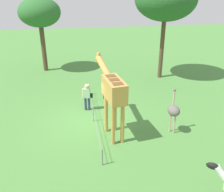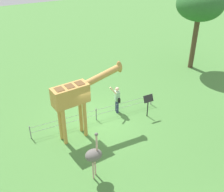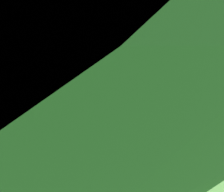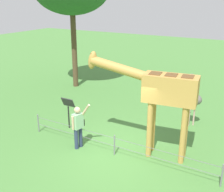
{
  "view_description": "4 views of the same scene",
  "coord_description": "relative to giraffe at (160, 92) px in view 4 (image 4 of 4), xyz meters",
  "views": [
    {
      "loc": [
        -11.4,
        1.03,
        6.67
      ],
      "look_at": [
        -0.19,
        -0.86,
        1.48
      ],
      "focal_mm": 39.99,
      "sensor_mm": 36.0,
      "label": 1
    },
    {
      "loc": [
        -4.63,
        -11.17,
        8.8
      ],
      "look_at": [
        0.69,
        -0.44,
        1.61
      ],
      "focal_mm": 44.2,
      "sensor_mm": 36.0,
      "label": 2
    },
    {
      "loc": [
        8.06,
        -5.99,
        5.44
      ],
      "look_at": [
        -0.82,
        -0.5,
        2.07
      ],
      "focal_mm": 31.25,
      "sensor_mm": 36.0,
      "label": 3
    },
    {
      "loc": [
        -4.12,
        7.45,
        5.17
      ],
      "look_at": [
        0.21,
        -0.11,
        2.06
      ],
      "focal_mm": 44.89,
      "sensor_mm": 36.0,
      "label": 4
    }
  ],
  "objects": [
    {
      "name": "ostrich",
      "position": [
        -0.41,
        -2.87,
        -1.1
      ],
      "size": [
        0.7,
        0.56,
        2.25
      ],
      "color": "#CC9E93",
      "rests_on": "ground_plane"
    },
    {
      "name": "ground_plane",
      "position": [
        1.25,
        0.68,
        -2.28
      ],
      "size": [
        60.0,
        60.0,
        0.0
      ],
      "primitive_type": "plane",
      "color": "#4C843D"
    },
    {
      "name": "giraffe",
      "position": [
        0.0,
        0.0,
        0.0
      ],
      "size": [
        3.79,
        0.98,
        3.46
      ],
      "color": "#C69347",
      "rests_on": "ground_plane"
    },
    {
      "name": "wire_fence",
      "position": [
        1.25,
        0.76,
        -1.88
      ],
      "size": [
        7.05,
        0.05,
        0.75
      ],
      "color": "slate",
      "rests_on": "ground_plane"
    },
    {
      "name": "visitor",
      "position": [
        2.6,
        0.97,
        -1.38
      ],
      "size": [
        0.65,
        0.59,
        1.74
      ],
      "color": "navy",
      "rests_on": "ground_plane"
    },
    {
      "name": "info_sign",
      "position": [
        3.92,
        -0.13,
        -1.33
      ],
      "size": [
        0.56,
        0.21,
        1.32
      ],
      "color": "black",
      "rests_on": "ground_plane"
    }
  ]
}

